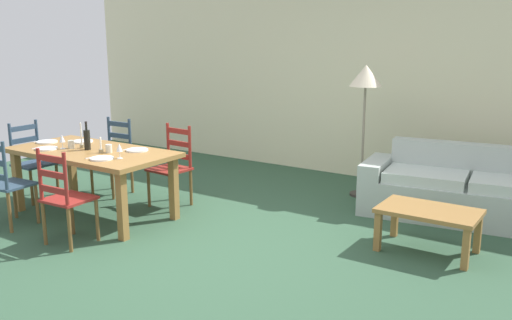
{
  "coord_description": "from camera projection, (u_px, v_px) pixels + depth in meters",
  "views": [
    {
      "loc": [
        3.3,
        -4.04,
        2.02
      ],
      "look_at": [
        0.26,
        0.57,
        0.75
      ],
      "focal_mm": 39.04,
      "sensor_mm": 36.0,
      "label": 1
    }
  ],
  "objects": [
    {
      "name": "dinner_plate_head_west",
      "position": [
        47.0,
        142.0,
        6.56
      ],
      "size": [
        0.24,
        0.24,
        0.02
      ],
      "primitive_type": "cylinder",
      "color": "white",
      "rests_on": "dining_table"
    },
    {
      "name": "coffee_table",
      "position": [
        429.0,
        216.0,
        5.17
      ],
      "size": [
        0.9,
        0.56,
        0.42
      ],
      "color": "olive",
      "rests_on": "ground_plane"
    },
    {
      "name": "candle_short",
      "position": [
        101.0,
        149.0,
        6.0
      ],
      "size": [
        0.05,
        0.05,
        0.17
      ],
      "color": "#998C66",
      "rests_on": "dining_table"
    },
    {
      "name": "wine_glass_near_left",
      "position": [
        62.0,
        139.0,
        6.19
      ],
      "size": [
        0.06,
        0.06,
        0.16
      ],
      "color": "white",
      "rests_on": "dining_table"
    },
    {
      "name": "dining_chair_near_left",
      "position": [
        6.0,
        183.0,
        5.83
      ],
      "size": [
        0.45,
        0.43,
        0.96
      ],
      "color": "#2D4356",
      "rests_on": "ground_plane"
    },
    {
      "name": "dining_chair_far_right",
      "position": [
        172.0,
        166.0,
        6.57
      ],
      "size": [
        0.44,
        0.43,
        0.96
      ],
      "color": "maroon",
      "rests_on": "ground_plane"
    },
    {
      "name": "couch",
      "position": [
        469.0,
        193.0,
        6.13
      ],
      "size": [
        2.36,
        1.09,
        0.8
      ],
      "color": "#A9B5AC",
      "rests_on": "ground_plane"
    },
    {
      "name": "wine_bottle",
      "position": [
        87.0,
        139.0,
        6.14
      ],
      "size": [
        0.07,
        0.07,
        0.32
      ],
      "color": "black",
      "rests_on": "dining_table"
    },
    {
      "name": "dinner_plate_near_right",
      "position": [
        102.0,
        158.0,
        5.7
      ],
      "size": [
        0.24,
        0.24,
        0.02
      ],
      "primitive_type": "cylinder",
      "color": "white",
      "rests_on": "dining_table"
    },
    {
      "name": "dinner_plate_far_left",
      "position": [
        83.0,
        141.0,
        6.59
      ],
      "size": [
        0.24,
        0.24,
        0.02
      ],
      "primitive_type": "cylinder",
      "color": "white",
      "rests_on": "dining_table"
    },
    {
      "name": "wall_far",
      "position": [
        346.0,
        81.0,
        7.89
      ],
      "size": [
        9.6,
        0.16,
        2.7
      ],
      "primitive_type": "cube",
      "color": "beige",
      "rests_on": "ground_plane"
    },
    {
      "name": "dining_chair_near_right",
      "position": [
        64.0,
        197.0,
        5.33
      ],
      "size": [
        0.43,
        0.42,
        0.96
      ],
      "color": "maroon",
      "rests_on": "ground_plane"
    },
    {
      "name": "dinner_plate_far_right",
      "position": [
        137.0,
        150.0,
        6.11
      ],
      "size": [
        0.24,
        0.24,
        0.02
      ],
      "primitive_type": "cylinder",
      "color": "white",
      "rests_on": "dining_table"
    },
    {
      "name": "dining_chair_far_left",
      "position": [
        114.0,
        157.0,
        7.07
      ],
      "size": [
        0.44,
        0.42,
        0.96
      ],
      "color": "#2B4054",
      "rests_on": "ground_plane"
    },
    {
      "name": "ground_plane",
      "position": [
        202.0,
        242.0,
        5.51
      ],
      "size": [
        9.6,
        9.6,
        0.02
      ],
      "primitive_type": "cube",
      "color": "#305039"
    },
    {
      "name": "candle_tall",
      "position": [
        82.0,
        141.0,
        6.24
      ],
      "size": [
        0.05,
        0.05,
        0.29
      ],
      "color": "#998C66",
      "rests_on": "dining_table"
    },
    {
      "name": "dinner_plate_near_left",
      "position": [
        46.0,
        149.0,
        6.18
      ],
      "size": [
        0.24,
        0.24,
        0.02
      ],
      "primitive_type": "cylinder",
      "color": "white",
      "rests_on": "dining_table"
    },
    {
      "name": "fork_head_west",
      "position": [
        39.0,
        141.0,
        6.64
      ],
      "size": [
        0.03,
        0.17,
        0.01
      ],
      "primitive_type": "cube",
      "rotation": [
        0.0,
        0.0,
        0.09
      ],
      "color": "silver",
      "rests_on": "dining_table"
    },
    {
      "name": "fork_far_left",
      "position": [
        74.0,
        141.0,
        6.67
      ],
      "size": [
        0.02,
        0.17,
        0.01
      ],
      "primitive_type": "cube",
      "rotation": [
        0.0,
        0.0,
        0.02
      ],
      "color": "silver",
      "rests_on": "dining_table"
    },
    {
      "name": "dining_chair_head_west",
      "position": [
        32.0,
        161.0,
        6.81
      ],
      "size": [
        0.41,
        0.43,
        0.96
      ],
      "color": "#2C4259",
      "rests_on": "ground_plane"
    },
    {
      "name": "dining_table",
      "position": [
        92.0,
        158.0,
        6.16
      ],
      "size": [
        1.9,
        0.96,
        0.75
      ],
      "color": "olive",
      "rests_on": "ground_plane"
    },
    {
      "name": "wine_glass_near_right",
      "position": [
        119.0,
        148.0,
        5.71
      ],
      "size": [
        0.06,
        0.06,
        0.16
      ],
      "color": "white",
      "rests_on": "dining_table"
    },
    {
      "name": "fork_near_left",
      "position": [
        38.0,
        148.0,
        6.26
      ],
      "size": [
        0.02,
        0.17,
        0.01
      ],
      "primitive_type": "cube",
      "rotation": [
        0.0,
        0.0,
        -0.02
      ],
      "color": "silver",
      "rests_on": "dining_table"
    },
    {
      "name": "coffee_cup_secondary",
      "position": [
        71.0,
        144.0,
        6.23
      ],
      "size": [
        0.07,
        0.07,
        0.09
      ],
      "primitive_type": "cylinder",
      "color": "beige",
      "rests_on": "dining_table"
    },
    {
      "name": "standing_lamp",
      "position": [
        366.0,
        84.0,
        6.75
      ],
      "size": [
        0.4,
        0.4,
        1.64
      ],
      "color": "#332D28",
      "rests_on": "ground_plane"
    },
    {
      "name": "fork_far_right",
      "position": [
        128.0,
        149.0,
        6.19
      ],
      "size": [
        0.03,
        0.17,
        0.01
      ],
      "primitive_type": "cube",
      "rotation": [
        0.0,
        0.0,
        0.06
      ],
      "color": "silver",
      "rests_on": "dining_table"
    },
    {
      "name": "fork_near_right",
      "position": [
        92.0,
        157.0,
        5.78
      ],
      "size": [
        0.02,
        0.17,
        0.01
      ],
      "primitive_type": "cube",
      "rotation": [
        0.0,
        0.0,
        -0.05
      ],
      "color": "silver",
      "rests_on": "dining_table"
    },
    {
      "name": "coffee_cup_primary",
      "position": [
        109.0,
        149.0,
        6.0
      ],
      "size": [
        0.07,
        0.07,
        0.09
      ],
      "primitive_type": "cylinder",
      "color": "beige",
      "rests_on": "dining_table"
    }
  ]
}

